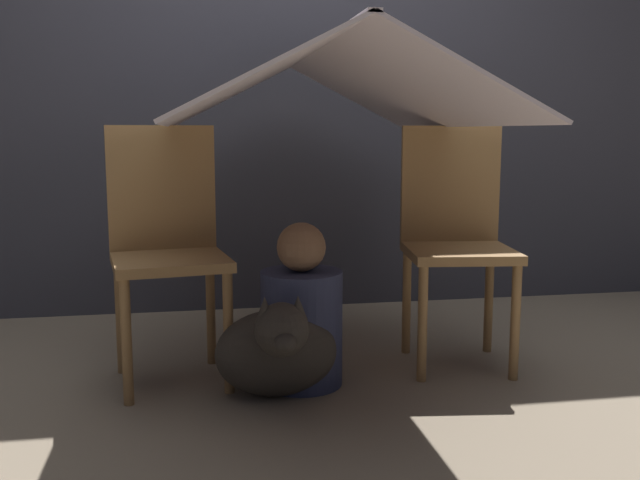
% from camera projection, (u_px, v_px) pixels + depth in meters
% --- Properties ---
extents(ground_plane, '(8.80, 8.80, 0.00)m').
position_uv_depth(ground_plane, '(325.00, 383.00, 2.64)').
color(ground_plane, gray).
extents(wall_back, '(7.00, 0.05, 2.50)m').
position_uv_depth(wall_back, '(282.00, 67.00, 3.63)').
color(wall_back, '#3D3D47').
rests_on(wall_back, ground_plane).
extents(chair_left, '(0.46, 0.46, 0.95)m').
position_uv_depth(chair_left, '(167.00, 240.00, 2.65)').
color(chair_left, olive).
rests_on(chair_left, ground_plane).
extents(chair_right, '(0.45, 0.45, 0.95)m').
position_uv_depth(chair_right, '(455.00, 233.00, 2.85)').
color(chair_right, olive).
rests_on(chair_right, ground_plane).
extents(sheet_canopy, '(1.11, 1.59, 0.29)m').
position_uv_depth(sheet_canopy, '(320.00, 85.00, 2.59)').
color(sheet_canopy, silver).
extents(person_front, '(0.30, 0.30, 0.60)m').
position_uv_depth(person_front, '(302.00, 318.00, 2.60)').
color(person_front, '#2D3351').
rests_on(person_front, ground_plane).
extents(dog, '(0.43, 0.40, 0.40)m').
position_uv_depth(dog, '(277.00, 349.00, 2.46)').
color(dog, '#332D28').
rests_on(dog, ground_plane).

